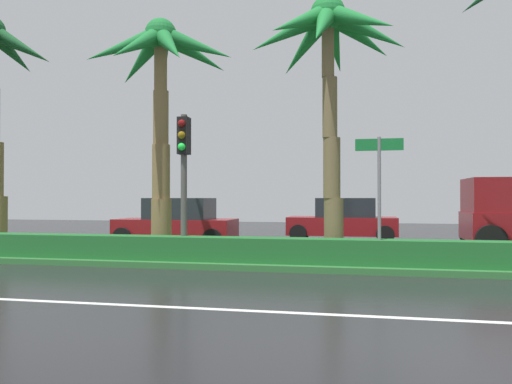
% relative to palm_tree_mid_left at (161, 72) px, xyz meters
% --- Properties ---
extents(ground_plane, '(90.00, 42.00, 0.10)m').
position_rel_palm_tree_mid_left_xyz_m(ground_plane, '(7.12, 1.00, -5.40)').
color(ground_plane, black).
extents(near_lane_divider_stripe, '(81.00, 0.14, 0.01)m').
position_rel_palm_tree_mid_left_xyz_m(near_lane_divider_stripe, '(7.12, -6.00, -5.34)').
color(near_lane_divider_stripe, white).
rests_on(near_lane_divider_stripe, ground_plane).
extents(median_strip, '(85.50, 4.00, 0.15)m').
position_rel_palm_tree_mid_left_xyz_m(median_strip, '(7.12, -0.00, -5.27)').
color(median_strip, '#2D6B33').
rests_on(median_strip, ground_plane).
extents(median_hedge, '(76.50, 0.70, 0.60)m').
position_rel_palm_tree_mid_left_xyz_m(median_hedge, '(7.12, -1.40, -4.90)').
color(median_hedge, '#1E6028').
rests_on(median_hedge, median_strip).
extents(palm_tree_mid_left, '(4.21, 4.17, 6.73)m').
position_rel_palm_tree_mid_left_xyz_m(palm_tree_mid_left, '(0.00, 0.00, 0.00)').
color(palm_tree_mid_left, olive).
rests_on(palm_tree_mid_left, median_strip).
extents(palm_tree_centre_left, '(4.22, 4.02, 6.82)m').
position_rel_palm_tree_mid_left_xyz_m(palm_tree_centre_left, '(4.82, -0.40, 0.24)').
color(palm_tree_centre_left, brown).
rests_on(palm_tree_centre_left, median_strip).
extents(traffic_signal_median_left, '(0.28, 0.43, 3.73)m').
position_rel_palm_tree_mid_left_xyz_m(traffic_signal_median_left, '(1.13, -1.20, -2.63)').
color(traffic_signal_median_left, '#4C4C47').
rests_on(traffic_signal_median_left, median_strip).
extents(street_name_sign, '(1.10, 0.08, 3.00)m').
position_rel_palm_tree_mid_left_xyz_m(street_name_sign, '(6.02, -1.45, -3.27)').
color(street_name_sign, slate).
rests_on(street_name_sign, median_strip).
extents(car_in_traffic_leading, '(4.30, 2.02, 1.72)m').
position_rel_palm_tree_mid_left_xyz_m(car_in_traffic_leading, '(-0.95, 3.82, -4.52)').
color(car_in_traffic_leading, maroon).
rests_on(car_in_traffic_leading, ground_plane).
extents(car_in_traffic_second, '(4.30, 2.02, 1.72)m').
position_rel_palm_tree_mid_left_xyz_m(car_in_traffic_second, '(4.89, 6.99, -4.52)').
color(car_in_traffic_second, maroon).
rests_on(car_in_traffic_second, ground_plane).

